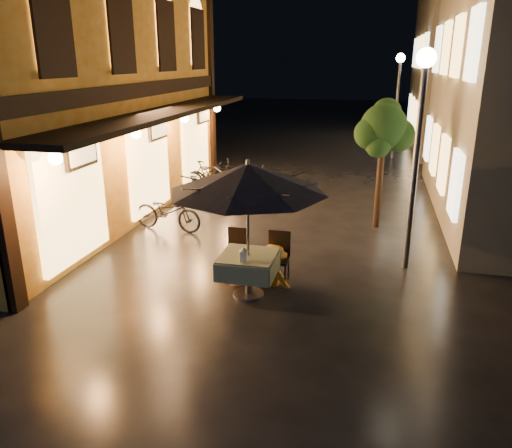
% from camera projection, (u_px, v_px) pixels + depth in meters
% --- Properties ---
extents(ground, '(90.00, 90.00, 0.00)m').
position_uv_depth(ground, '(237.00, 295.00, 8.95)').
color(ground, black).
rests_on(ground, ground).
extents(west_building, '(5.90, 11.40, 7.40)m').
position_uv_depth(west_building, '(61.00, 72.00, 12.72)').
color(west_building, orange).
rests_on(west_building, ground).
extents(east_building_far, '(7.30, 10.30, 7.30)m').
position_uv_depth(east_building_far, '(498.00, 67.00, 22.78)').
color(east_building_far, tan).
rests_on(east_building_far, ground).
extents(street_tree, '(1.43, 1.20, 3.15)m').
position_uv_depth(street_tree, '(384.00, 130.00, 11.83)').
color(street_tree, black).
rests_on(street_tree, ground).
extents(streetlamp_near, '(0.36, 0.36, 4.23)m').
position_uv_depth(streetlamp_near, '(420.00, 122.00, 9.22)').
color(streetlamp_near, '#59595E').
rests_on(streetlamp_near, ground).
extents(streetlamp_far, '(0.36, 0.36, 4.23)m').
position_uv_depth(streetlamp_far, '(398.00, 87.00, 20.30)').
color(streetlamp_far, '#59595E').
rests_on(streetlamp_far, ground).
extents(cafe_table, '(0.99, 0.99, 0.78)m').
position_uv_depth(cafe_table, '(248.00, 265.00, 8.78)').
color(cafe_table, '#59595E').
rests_on(cafe_table, ground).
extents(patio_umbrella, '(2.72, 2.72, 2.46)m').
position_uv_depth(patio_umbrella, '(248.00, 178.00, 8.28)').
color(patio_umbrella, '#59595E').
rests_on(patio_umbrella, ground).
extents(cafe_chair_left, '(0.42, 0.42, 0.97)m').
position_uv_depth(cafe_chair_left, '(237.00, 251.00, 9.56)').
color(cafe_chair_left, black).
rests_on(cafe_chair_left, ground).
extents(cafe_chair_right, '(0.42, 0.42, 0.97)m').
position_uv_depth(cafe_chair_right, '(278.00, 254.00, 9.39)').
color(cafe_chair_right, black).
rests_on(cafe_chair_right, ground).
extents(table_lantern, '(0.16, 0.16, 0.25)m').
position_uv_depth(table_lantern, '(244.00, 253.00, 8.40)').
color(table_lantern, white).
rests_on(table_lantern, cafe_table).
extents(person_orange, '(0.76, 0.63, 1.44)m').
position_uv_depth(person_orange, '(235.00, 245.00, 9.34)').
color(person_orange, orange).
rests_on(person_orange, ground).
extents(person_yellow, '(1.08, 0.81, 1.48)m').
position_uv_depth(person_yellow, '(274.00, 246.00, 9.21)').
color(person_yellow, orange).
rests_on(person_yellow, ground).
extents(bicycle_0, '(1.87, 0.86, 0.95)m').
position_uv_depth(bicycle_0, '(168.00, 212.00, 12.20)').
color(bicycle_0, black).
rests_on(bicycle_0, ground).
extents(bicycle_1, '(1.53, 0.51, 0.91)m').
position_uv_depth(bicycle_1, '(201.00, 192.00, 14.12)').
color(bicycle_1, black).
rests_on(bicycle_1, ground).
extents(bicycle_2, '(1.62, 1.02, 0.80)m').
position_uv_depth(bicycle_2, '(193.00, 195.00, 13.95)').
color(bicycle_2, black).
rests_on(bicycle_2, ground).
extents(bicycle_3, '(1.65, 0.47, 0.99)m').
position_uv_depth(bicycle_3, '(209.00, 177.00, 15.70)').
color(bicycle_3, black).
rests_on(bicycle_3, ground).
extents(bicycle_4, '(1.89, 1.20, 0.94)m').
position_uv_depth(bicycle_4, '(214.00, 174.00, 16.15)').
color(bicycle_4, black).
rests_on(bicycle_4, ground).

